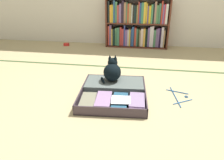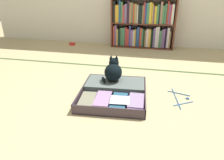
{
  "view_description": "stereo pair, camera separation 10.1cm",
  "coord_description": "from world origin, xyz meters",
  "px_view_note": "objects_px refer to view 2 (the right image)",
  "views": [
    {
      "loc": [
        0.19,
        -1.87,
        1.12
      ],
      "look_at": [
        -0.13,
        0.1,
        0.21
      ],
      "focal_mm": 33.5,
      "sensor_mm": 36.0,
      "label": 1
    },
    {
      "loc": [
        0.29,
        -1.86,
        1.12
      ],
      "look_at": [
        -0.13,
        0.1,
        0.21
      ],
      "focal_mm": 33.5,
      "sensor_mm": 36.0,
      "label": 2
    }
  ],
  "objects_px": {
    "bookshelf": "(142,25)",
    "small_red_pouch": "(72,44)",
    "open_suitcase": "(114,92)",
    "black_cat": "(113,71)",
    "clothes_hanger": "(180,98)"
  },
  "relations": [
    {
      "from": "black_cat",
      "to": "small_red_pouch",
      "type": "bearing_deg",
      "value": 124.81
    },
    {
      "from": "bookshelf",
      "to": "clothes_hanger",
      "type": "distance_m",
      "value": 2.14
    },
    {
      "from": "open_suitcase",
      "to": "black_cat",
      "type": "xyz_separation_m",
      "value": [
        -0.05,
        0.19,
        0.17
      ]
    },
    {
      "from": "bookshelf",
      "to": "open_suitcase",
      "type": "relative_size",
      "value": 1.47
    },
    {
      "from": "open_suitcase",
      "to": "bookshelf",
      "type": "bearing_deg",
      "value": 86.56
    },
    {
      "from": "small_red_pouch",
      "to": "open_suitcase",
      "type": "bearing_deg",
      "value": -56.87
    },
    {
      "from": "bookshelf",
      "to": "small_red_pouch",
      "type": "bearing_deg",
      "value": -174.14
    },
    {
      "from": "open_suitcase",
      "to": "clothes_hanger",
      "type": "distance_m",
      "value": 0.72
    },
    {
      "from": "open_suitcase",
      "to": "black_cat",
      "type": "distance_m",
      "value": 0.26
    },
    {
      "from": "open_suitcase",
      "to": "clothes_hanger",
      "type": "xyz_separation_m",
      "value": [
        0.71,
        0.08,
        -0.04
      ]
    },
    {
      "from": "clothes_hanger",
      "to": "bookshelf",
      "type": "bearing_deg",
      "value": 106.13
    },
    {
      "from": "open_suitcase",
      "to": "black_cat",
      "type": "height_order",
      "value": "black_cat"
    },
    {
      "from": "bookshelf",
      "to": "small_red_pouch",
      "type": "xyz_separation_m",
      "value": [
        -1.4,
        -0.14,
        -0.41
      ]
    },
    {
      "from": "bookshelf",
      "to": "open_suitcase",
      "type": "bearing_deg",
      "value": -93.44
    },
    {
      "from": "black_cat",
      "to": "small_red_pouch",
      "type": "xyz_separation_m",
      "value": [
        -1.22,
        1.76,
        -0.19
      ]
    }
  ]
}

